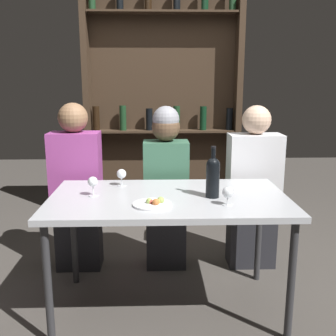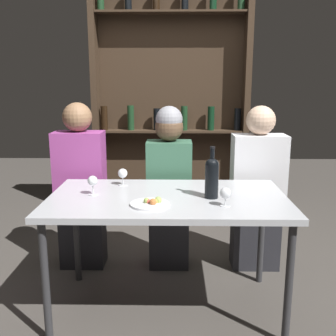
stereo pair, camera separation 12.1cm
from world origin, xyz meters
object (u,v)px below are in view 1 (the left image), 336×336
wine_glass_0 (228,193)px  wine_glass_1 (121,174)px  food_plate_0 (153,203)px  seated_person_left (77,191)px  wine_bottle (213,175)px  seated_person_right (253,192)px  seated_person_center (166,188)px  wine_glass_2 (93,182)px

wine_glass_0 → wine_glass_1: 0.78m
wine_glass_0 → food_plate_0: bearing=178.6°
food_plate_0 → seated_person_left: seated_person_left is taller
wine_bottle → food_plate_0: wine_bottle is taller
seated_person_right → wine_glass_1: bearing=-160.4°
wine_glass_0 → food_plate_0: (-0.42, 0.01, -0.06)m
wine_bottle → wine_glass_1: size_ratio=2.74×
wine_bottle → seated_person_center: 0.73m
wine_glass_0 → seated_person_right: 0.90m
seated_person_center → wine_glass_1: bearing=-131.5°
food_plate_0 → wine_glass_1: bearing=116.4°
seated_person_center → seated_person_right: seated_person_right is taller
wine_glass_1 → seated_person_left: seated_person_left is taller
wine_glass_2 → seated_person_center: bearing=51.5°
wine_glass_0 → seated_person_center: 0.88m
seated_person_right → seated_person_center: bearing=180.0°
wine_glass_0 → seated_person_center: (-0.33, 0.80, -0.19)m
wine_glass_0 → wine_glass_1: (-0.64, 0.44, 0.01)m
wine_glass_0 → wine_glass_2: (-0.79, 0.21, 0.01)m
wine_glass_2 → seated_person_right: seated_person_right is taller
wine_glass_2 → seated_person_left: size_ratio=0.09×
wine_glass_0 → food_plate_0: size_ratio=0.49×
wine_glass_0 → seated_person_left: bearing=141.9°
wine_bottle → wine_glass_0: wine_bottle is taller
wine_glass_1 → seated_person_right: seated_person_right is taller
wine_glass_1 → seated_person_left: (-0.38, 0.35, -0.22)m
seated_person_center → wine_bottle: bearing=-67.5°
seated_person_center → wine_glass_2: bearing=-128.5°
wine_bottle → wine_glass_1: bearing=153.8°
wine_glass_1 → wine_glass_2: size_ratio=0.94×
food_plate_0 → seated_person_right: size_ratio=0.18×
wine_glass_1 → seated_person_left: bearing=136.9°
wine_glass_1 → seated_person_right: 1.08m
seated_person_left → wine_glass_1: bearing=-43.1°
seated_person_left → wine_bottle: bearing=-33.7°
wine_glass_0 → wine_glass_1: bearing=145.2°
wine_bottle → wine_glass_0: (0.06, -0.16, -0.06)m
food_plate_0 → seated_person_right: (0.78, 0.79, -0.16)m
wine_glass_0 → seated_person_center: bearing=112.3°
seated_person_center → seated_person_right: (0.68, 0.00, -0.03)m
wine_bottle → seated_person_left: (-0.95, 0.64, -0.27)m
wine_glass_1 → food_plate_0: (0.22, -0.43, -0.07)m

